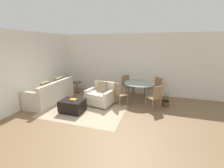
% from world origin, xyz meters
% --- Properties ---
extents(ground_plane, '(20.00, 20.00, 0.00)m').
position_xyz_m(ground_plane, '(0.00, 0.00, 0.00)').
color(ground_plane, brown).
extents(wall_back, '(12.00, 0.06, 2.75)m').
position_xyz_m(wall_back, '(0.00, 3.32, 1.38)').
color(wall_back, white).
rests_on(wall_back, ground_plane).
extents(wall_left, '(0.06, 12.00, 2.75)m').
position_xyz_m(wall_left, '(-2.88, 1.50, 1.38)').
color(wall_left, white).
rests_on(wall_left, ground_plane).
extents(area_rug, '(2.81, 1.88, 0.01)m').
position_xyz_m(area_rug, '(-0.67, 0.79, 0.00)').
color(area_rug, tan).
rests_on(area_rug, ground_plane).
extents(couch, '(0.86, 2.05, 0.94)m').
position_xyz_m(couch, '(-2.33, 1.20, 0.31)').
color(couch, beige).
rests_on(couch, ground_plane).
extents(armchair, '(1.11, 1.05, 0.87)m').
position_xyz_m(armchair, '(-0.33, 1.59, 0.34)').
color(armchair, beige).
rests_on(armchair, ground_plane).
extents(ottoman, '(0.79, 0.61, 0.43)m').
position_xyz_m(ottoman, '(-1.01, 0.62, 0.24)').
color(ottoman, black).
rests_on(ottoman, ground_plane).
extents(book_stack, '(0.23, 0.16, 0.05)m').
position_xyz_m(book_stack, '(-0.96, 0.62, 0.46)').
color(book_stack, beige).
rests_on(book_stack, ottoman).
extents(tv_remote_primary, '(0.06, 0.16, 0.01)m').
position_xyz_m(tv_remote_primary, '(-1.09, 0.72, 0.44)').
color(tv_remote_primary, '#333338').
rests_on(tv_remote_primary, ottoman).
extents(tv_remote_secondary, '(0.14, 0.13, 0.01)m').
position_xyz_m(tv_remote_secondary, '(-0.78, 0.49, 0.44)').
color(tv_remote_secondary, '#333338').
rests_on(tv_remote_secondary, ottoman).
extents(potted_plant, '(0.39, 0.39, 1.05)m').
position_xyz_m(potted_plant, '(-2.48, 2.59, 0.21)').
color(potted_plant, maroon).
rests_on(potted_plant, ground_plane).
extents(side_table, '(0.48, 0.48, 0.52)m').
position_xyz_m(side_table, '(-1.95, 2.57, 0.37)').
color(side_table, '#4C3828').
rests_on(side_table, ground_plane).
extents(picture_frame, '(0.13, 0.07, 0.17)m').
position_xyz_m(picture_frame, '(-1.95, 2.57, 0.60)').
color(picture_frame, silver).
rests_on(picture_frame, side_table).
extents(dining_table, '(1.22, 1.22, 0.77)m').
position_xyz_m(dining_table, '(1.05, 2.32, 0.70)').
color(dining_table, '#8C9E99').
rests_on(dining_table, ground_plane).
extents(dining_chair_near_left, '(0.59, 0.59, 0.90)m').
position_xyz_m(dining_chair_near_left, '(0.39, 1.66, 0.52)').
color(dining_chair_near_left, '#93704C').
rests_on(dining_chair_near_left, ground_plane).
extents(dining_chair_near_right, '(0.59, 0.59, 0.90)m').
position_xyz_m(dining_chair_near_right, '(1.71, 1.66, 0.52)').
color(dining_chair_near_right, '#93704C').
rests_on(dining_chair_near_right, ground_plane).
extents(dining_chair_far_left, '(0.59, 0.59, 0.90)m').
position_xyz_m(dining_chair_far_left, '(0.39, 2.98, 0.52)').
color(dining_chair_far_left, '#93704C').
rests_on(dining_chair_far_left, ground_plane).
extents(dining_chair_far_right, '(0.59, 0.59, 0.90)m').
position_xyz_m(dining_chair_far_right, '(1.71, 2.98, 0.52)').
color(dining_chair_far_right, '#93704C').
rests_on(dining_chair_far_right, ground_plane).
extents(potted_plant_small, '(0.27, 0.27, 0.68)m').
position_xyz_m(potted_plant_small, '(2.09, 2.09, 0.15)').
color(potted_plant_small, brown).
rests_on(potted_plant_small, ground_plane).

